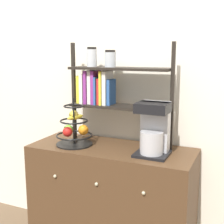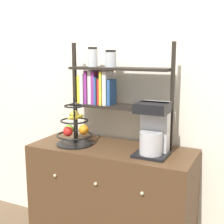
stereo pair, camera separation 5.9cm
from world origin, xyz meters
TOP-DOWN VIEW (x-y plane):
  - wall_back at (0.00, 0.52)m, footprint 7.00×0.05m
  - sideboard at (0.00, 0.24)m, footprint 1.19×0.49m
  - coffee_maker at (0.32, 0.21)m, footprint 0.22×0.21m
  - fruit_stand at (-0.28, 0.19)m, footprint 0.27×0.27m
  - shelf_hutch at (-0.10, 0.35)m, footprint 0.79×0.20m

SIDE VIEW (x-z plane):
  - sideboard at x=0.00m, z-range 0.00..0.83m
  - fruit_stand at x=-0.28m, z-range 0.77..1.12m
  - coffee_maker at x=0.32m, z-range 0.82..1.18m
  - shelf_hutch at x=-0.10m, z-range 0.89..1.63m
  - wall_back at x=0.00m, z-range 0.00..2.60m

